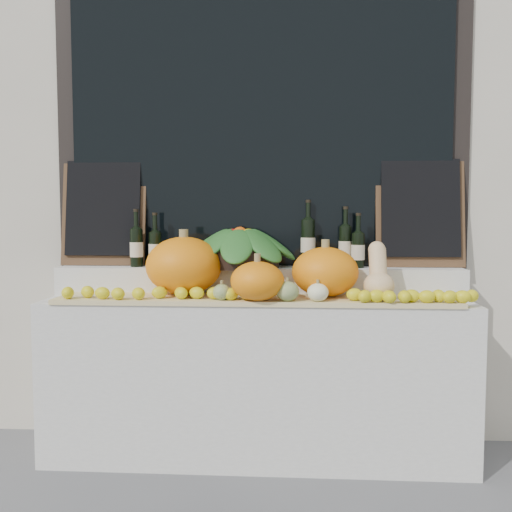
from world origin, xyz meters
TOP-DOWN VIEW (x-y plane):
  - storefront_facade at (0.00, 2.25)m, footprint 7.00×0.94m
  - display_sill at (0.00, 1.52)m, footprint 2.30×0.55m
  - rear_tier at (0.00, 1.68)m, footprint 2.30×0.25m
  - straw_bedding at (0.00, 1.40)m, footprint 2.10×0.32m
  - pumpkin_left at (-0.40, 1.48)m, footprint 0.52×0.52m
  - pumpkin_right at (0.37, 1.46)m, footprint 0.45×0.45m
  - pumpkin_center at (0.02, 1.29)m, footprint 0.34×0.34m
  - butternut_squash at (0.64, 1.39)m, footprint 0.16×0.21m
  - decorative_gourds at (0.06, 1.30)m, footprint 0.59×0.15m
  - lemon_heap at (0.00, 1.29)m, footprint 2.20×0.16m
  - produce_bowl at (-0.10, 1.66)m, footprint 0.68×0.68m
  - wine_bottle_far_left at (-0.70, 1.65)m, footprint 0.08×0.08m
  - wine_bottle_near_left at (-0.60, 1.67)m, footprint 0.08×0.08m
  - wine_bottle_tall at (0.28, 1.73)m, footprint 0.08×0.08m
  - wine_bottle_near_right at (0.50, 1.71)m, footprint 0.08×0.08m
  - wine_bottle_far_right at (0.56, 1.67)m, footprint 0.08×0.08m
  - chalkboard_left at (-0.92, 1.74)m, footprint 0.50×0.12m
  - chalkboard_right at (0.92, 1.74)m, footprint 0.50×0.12m

SIDE VIEW (x-z plane):
  - display_sill at x=0.00m, z-range 0.00..0.88m
  - straw_bedding at x=0.00m, z-range 0.88..0.90m
  - lemon_heap at x=0.00m, z-range 0.91..0.97m
  - rear_tier at x=0.00m, z-range 0.88..1.04m
  - decorative_gourds at x=0.06m, z-range 0.88..1.05m
  - pumpkin_center at x=0.02m, z-range 0.91..1.10m
  - butternut_squash at x=0.64m, z-range 0.88..1.17m
  - pumpkin_right at x=0.37m, z-range 0.91..1.17m
  - pumpkin_left at x=-0.40m, z-range 0.91..1.22m
  - wine_bottle_far_right at x=0.56m, z-range 0.99..1.30m
  - wine_bottle_near_left at x=-0.60m, z-range 0.99..1.30m
  - wine_bottle_far_left at x=-0.70m, z-range 0.99..1.32m
  - produce_bowl at x=-0.10m, z-range 1.03..1.27m
  - wine_bottle_near_right at x=0.50m, z-range 0.99..1.33m
  - wine_bottle_tall at x=0.28m, z-range 0.99..1.37m
  - chalkboard_left at x=-0.92m, z-range 1.05..1.67m
  - chalkboard_right at x=0.92m, z-range 1.05..1.67m
  - storefront_facade at x=0.00m, z-range 0.00..4.50m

